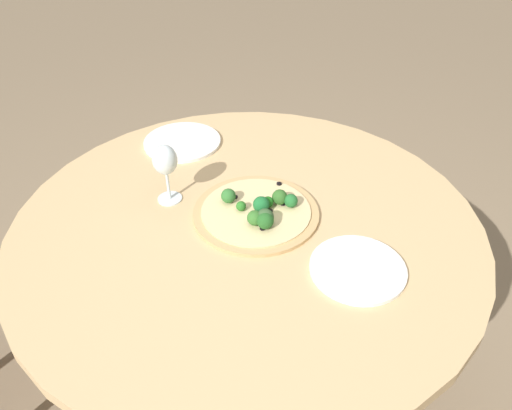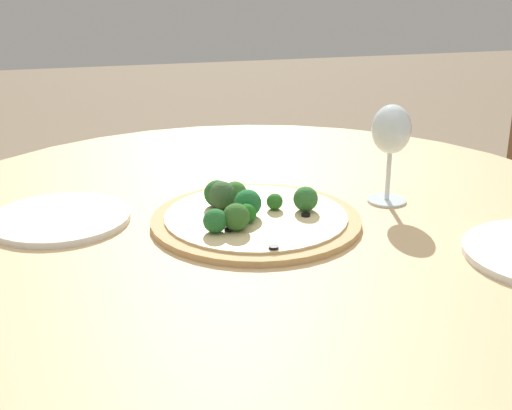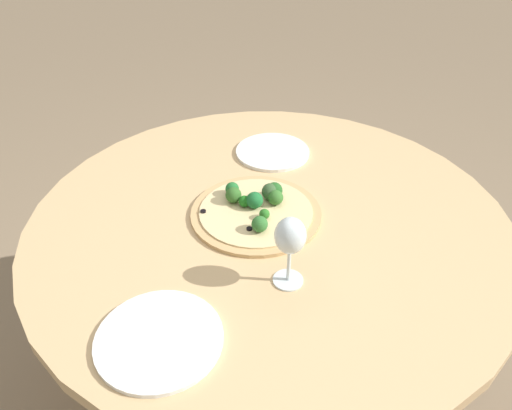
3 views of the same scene
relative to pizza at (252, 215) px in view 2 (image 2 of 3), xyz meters
The scene contains 4 objects.
dining_table 0.08m from the pizza, 120.44° to the right, with size 1.18×1.18×0.72m.
pizza is the anchor object (origin of this frame).
wine_glass 0.26m from the pizza, behind, with size 0.06×0.06×0.16m.
plate_far 0.30m from the pizza, 15.34° to the right, with size 0.22×0.22×0.01m.
Camera 2 is at (0.25, 1.02, 1.13)m, focal length 50.00 mm.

